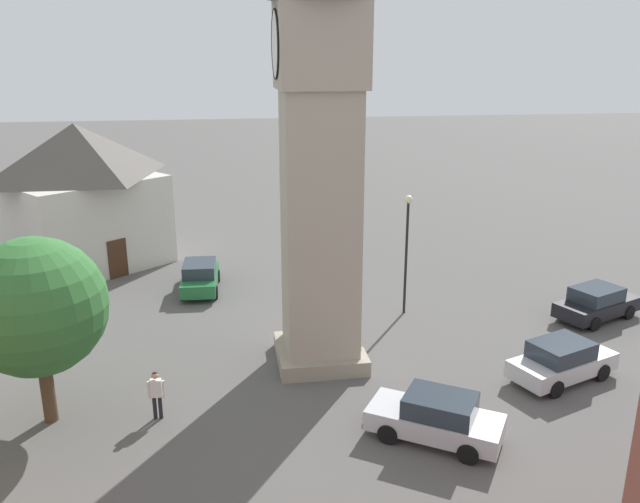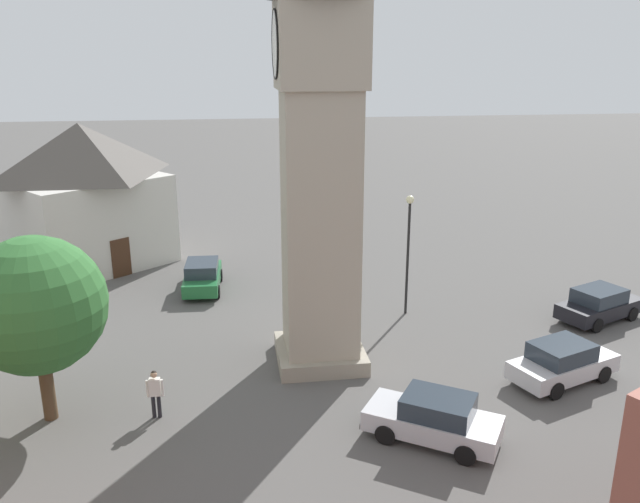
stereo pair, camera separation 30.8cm
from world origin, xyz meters
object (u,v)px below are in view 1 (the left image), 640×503
(car_blue_kerb, at_px, (597,303))
(pedestrian, at_px, (156,391))
(clock_tower, at_px, (320,69))
(tree, at_px, (36,307))
(car_silver_kerb, at_px, (562,361))
(car_black_far, at_px, (436,417))
(lamp_post, at_px, (407,237))
(building_shop_left, at_px, (81,195))
(car_red_corner, at_px, (200,276))

(car_blue_kerb, xyz_separation_m, pedestrian, (5.41, -18.90, 0.25))
(clock_tower, relative_size, tree, 3.04)
(car_silver_kerb, distance_m, car_black_far, 6.53)
(car_black_far, relative_size, lamp_post, 0.79)
(tree, bearing_deg, car_black_far, 75.96)
(building_shop_left, bearing_deg, clock_tower, 38.90)
(car_black_far, xyz_separation_m, building_shop_left, (-19.73, -13.90, 3.31))
(car_blue_kerb, xyz_separation_m, car_red_corner, (-6.50, -17.76, 0.00))
(car_silver_kerb, relative_size, car_black_far, 1.02)
(building_shop_left, bearing_deg, car_black_far, 35.16)
(car_red_corner, bearing_deg, tree, -21.87)
(car_silver_kerb, bearing_deg, pedestrian, -88.45)
(car_silver_kerb, bearing_deg, building_shop_left, -130.39)
(car_blue_kerb, xyz_separation_m, car_black_far, (7.97, -10.29, 0.00))
(car_silver_kerb, distance_m, car_red_corner, 17.58)
(tree, bearing_deg, lamp_post, 116.55)
(clock_tower, relative_size, car_black_far, 4.31)
(car_silver_kerb, xyz_separation_m, car_red_corner, (-11.51, -13.29, 0.00))
(clock_tower, height_order, lamp_post, clock_tower)
(clock_tower, relative_size, car_silver_kerb, 4.23)
(building_shop_left, bearing_deg, pedestrian, 17.13)
(car_blue_kerb, distance_m, car_silver_kerb, 6.72)
(clock_tower, distance_m, car_black_far, 12.08)
(clock_tower, height_order, car_red_corner, clock_tower)
(clock_tower, xyz_separation_m, car_blue_kerb, (-2.12, 12.98, -10.22))
(tree, height_order, lamp_post, tree)
(car_silver_kerb, bearing_deg, car_blue_kerb, 138.32)
(car_red_corner, bearing_deg, lamp_post, 64.53)
(clock_tower, bearing_deg, pedestrian, -60.95)
(car_black_far, bearing_deg, car_blue_kerb, 127.75)
(car_silver_kerb, bearing_deg, clock_tower, -108.77)
(lamp_post, bearing_deg, car_silver_kerb, 29.05)
(car_black_far, bearing_deg, pedestrian, -106.56)
(clock_tower, height_order, car_silver_kerb, clock_tower)
(clock_tower, distance_m, building_shop_left, 19.14)
(pedestrian, bearing_deg, car_blue_kerb, 105.97)
(car_black_far, bearing_deg, building_shop_left, -144.84)
(clock_tower, distance_m, tree, 12.03)
(car_blue_kerb, height_order, car_black_far, same)
(building_shop_left, bearing_deg, car_silver_kerb, 49.61)
(car_blue_kerb, bearing_deg, tree, -77.51)
(clock_tower, xyz_separation_m, car_silver_kerb, (2.89, 8.52, -10.22))
(car_red_corner, xyz_separation_m, building_shop_left, (-5.27, -6.43, 3.31))
(tree, bearing_deg, building_shop_left, -173.72)
(car_blue_kerb, xyz_separation_m, lamp_post, (-2.03, -8.38, 2.91))
(car_blue_kerb, height_order, car_red_corner, same)
(car_blue_kerb, bearing_deg, car_black_far, -52.25)
(clock_tower, xyz_separation_m, tree, (2.83, -9.37, -6.99))
(clock_tower, bearing_deg, building_shop_left, -141.10)
(car_blue_kerb, bearing_deg, car_silver_kerb, -41.68)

